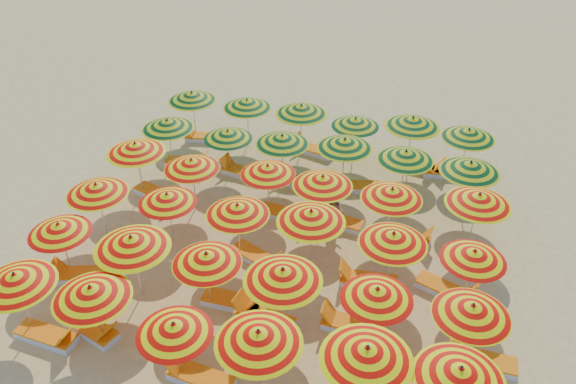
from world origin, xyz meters
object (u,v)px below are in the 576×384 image
at_px(umbrella_26, 282,140).
at_px(lounger_16, 242,172).
at_px(umbrella_31, 247,104).
at_px(umbrella_24, 167,124).
at_px(lounger_19, 205,137).
at_px(beachgoer_a, 377,242).
at_px(umbrella_4, 367,353).
at_px(umbrella_29, 470,167).
at_px(umbrella_2, 174,329).
at_px(umbrella_11, 472,310).
at_px(umbrella_9, 283,275).
at_px(umbrella_32, 301,109).
at_px(lounger_10, 446,290).
at_px(lounger_20, 313,150).
at_px(umbrella_1, 91,292).
at_px(lounger_7, 480,361).
at_px(umbrella_15, 311,216).
at_px(umbrella_23, 479,199).
at_px(umbrella_13, 167,198).
at_px(umbrella_30, 192,96).
at_px(lounger_13, 337,221).
at_px(lounger_18, 355,186).
at_px(umbrella_20, 268,170).
at_px(umbrella_5, 460,374).
at_px(lounger_11, 157,194).
at_px(umbrella_17, 474,255).
at_px(umbrella_35, 468,134).
at_px(lounger_15, 188,163).
at_px(umbrella_7, 132,242).
at_px(umbrella_16, 393,238).
at_px(umbrella_25, 228,135).
at_px(umbrella_3, 258,337).
at_px(lounger_1, 92,329).
at_px(umbrella_33, 355,122).
at_px(umbrella_34, 413,122).
at_px(lounger_22, 444,172).
at_px(umbrella_6, 59,228).
at_px(lounger_12, 284,214).
at_px(umbrella_12, 97,189).
at_px(lounger_6, 351,325).
at_px(beachgoer_b, 335,214).
at_px(lounger_21, 422,167).
at_px(umbrella_28, 406,155).
at_px(umbrella_14, 238,209).
at_px(lounger_0, 48,336).
at_px(lounger_14, 405,237).
at_px(umbrella_10, 377,294).
at_px(umbrella_0, 16,279).

bearing_deg(umbrella_26, lounger_16, -179.99).
bearing_deg(umbrella_31, umbrella_24, -133.07).
bearing_deg(lounger_19, beachgoer_a, 134.77).
relative_size(umbrella_4, umbrella_29, 0.85).
height_order(umbrella_2, umbrella_11, umbrella_11).
relative_size(umbrella_9, umbrella_32, 0.94).
height_order(lounger_10, lounger_20, same).
distance_m(umbrella_1, umbrella_31, 11.19).
bearing_deg(lounger_7, umbrella_15, -24.74).
xyz_separation_m(umbrella_23, lounger_20, (-6.29, 4.38, -1.75)).
bearing_deg(umbrella_11, umbrella_13, 165.74).
bearing_deg(umbrella_30, lounger_10, -31.80).
height_order(lounger_13, lounger_18, same).
relative_size(umbrella_9, umbrella_20, 1.09).
distance_m(umbrella_5, umbrella_30, 15.76).
bearing_deg(lounger_11, umbrella_2, -41.06).
relative_size(umbrella_17, umbrella_24, 1.07).
xyz_separation_m(umbrella_1, lounger_10, (8.65, 4.38, -1.71)).
bearing_deg(umbrella_35, lounger_15, -167.73).
height_order(umbrella_7, umbrella_26, umbrella_7).
bearing_deg(umbrella_13, umbrella_16, -1.48).
distance_m(umbrella_25, lounger_15, 2.38).
bearing_deg(lounger_10, lounger_15, 177.99).
height_order(umbrella_3, lounger_19, umbrella_3).
distance_m(umbrella_30, lounger_1, 11.21).
bearing_deg(umbrella_1, umbrella_33, 67.31).
distance_m(umbrella_4, umbrella_20, 8.18).
height_order(umbrella_34, lounger_22, umbrella_34).
height_order(umbrella_9, umbrella_13, umbrella_9).
relative_size(umbrella_6, lounger_12, 1.32).
bearing_deg(lounger_11, lounger_15, 102.75).
bearing_deg(umbrella_33, lounger_10, -58.94).
height_order(umbrella_4, umbrella_25, umbrella_4).
xyz_separation_m(umbrella_2, umbrella_33, (2.21, 11.45, 0.01)).
distance_m(umbrella_12, lounger_19, 7.07).
bearing_deg(lounger_19, lounger_15, 83.32).
bearing_deg(lounger_6, beachgoer_b, -71.05).
distance_m(umbrella_34, lounger_21, 1.93).
distance_m(umbrella_28, lounger_18, 2.39).
xyz_separation_m(umbrella_14, lounger_0, (-3.77, -4.65, -1.67)).
relative_size(umbrella_3, lounger_14, 1.21).
distance_m(umbrella_2, lounger_19, 12.16).
distance_m(umbrella_28, lounger_16, 6.30).
distance_m(umbrella_4, beachgoer_a, 5.67).
bearing_deg(umbrella_10, lounger_15, 141.33).
height_order(beachgoer_b, beachgoer_a, beachgoer_b).
distance_m(umbrella_17, umbrella_26, 8.15).
height_order(lounger_13, beachgoer_b, beachgoer_b).
xyz_separation_m(umbrella_1, lounger_7, (9.63, 2.04, -1.71)).
bearing_deg(umbrella_23, umbrella_0, -148.56).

